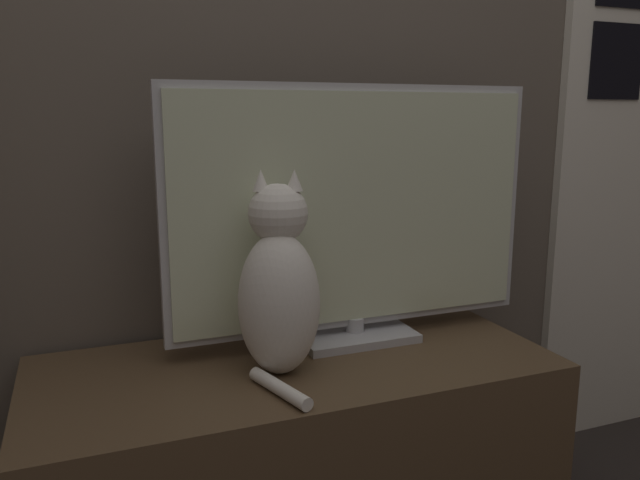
{
  "coord_description": "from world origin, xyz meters",
  "views": [
    {
      "loc": [
        -0.43,
        -0.33,
        1.06
      ],
      "look_at": [
        0.07,
        0.94,
        0.78
      ],
      "focal_mm": 35.0,
      "sensor_mm": 36.0,
      "label": 1
    }
  ],
  "objects": [
    {
      "name": "wall_back",
      "position": [
        0.0,
        1.22,
        1.3
      ],
      "size": [
        4.8,
        0.05,
        2.6
      ],
      "color": "#60564C",
      "rests_on": "ground_plane"
    },
    {
      "name": "cat",
      "position": [
        -0.05,
        0.89,
        0.7
      ],
      "size": [
        0.21,
        0.31,
        0.44
      ],
      "rotation": [
        0.0,
        0.0,
        -0.31
      ],
      "color": "silver",
      "rests_on": "tv_stand"
    },
    {
      "name": "tv_stand",
      "position": [
        0.0,
        0.92,
        0.26
      ],
      "size": [
        1.16,
        0.51,
        0.51
      ],
      "color": "brown",
      "rests_on": "ground_plane"
    },
    {
      "name": "tv",
      "position": [
        0.18,
        1.01,
        0.82
      ],
      "size": [
        0.92,
        0.17,
        0.62
      ],
      "color": "#B7B7BC",
      "rests_on": "tv_stand"
    }
  ]
}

